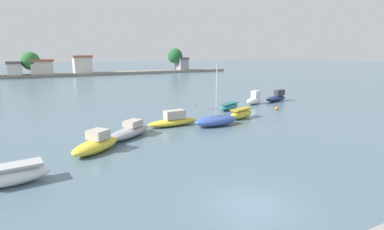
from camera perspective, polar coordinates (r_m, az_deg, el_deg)
ground_plane at (r=16.24m, az=11.07°, el=-16.25°), size 400.00×400.00×0.00m
moored_boat_0 at (r=20.73m, az=-30.60°, el=-9.66°), size 4.33×1.94×1.19m
moored_boat_1 at (r=24.59m, az=-17.40°, el=-5.20°), size 4.66×4.09×1.66m
moored_boat_2 at (r=28.01m, az=-11.54°, el=-3.00°), size 5.37×4.59×1.43m
moored_boat_3 at (r=31.59m, az=-3.50°, el=-1.03°), size 5.61×1.78×1.60m
moored_boat_4 at (r=31.61m, az=4.47°, el=-1.03°), size 4.92×1.97×6.37m
moored_boat_5 at (r=35.39m, az=9.14°, el=0.26°), size 4.00×2.48×1.16m
moored_boat_6 at (r=40.37m, az=6.92°, el=1.56°), size 4.12×2.79×0.87m
moored_boat_7 at (r=45.14m, az=11.49°, el=2.85°), size 3.57×2.36×1.92m
moored_boat_8 at (r=48.56m, az=15.45°, el=3.17°), size 4.37×2.05×1.71m
mooring_buoy_0 at (r=41.53m, az=15.42°, el=1.21°), size 0.42×0.42×0.42m
mooring_buoy_1 at (r=43.45m, az=0.68°, el=2.00°), size 0.27×0.27×0.27m
distant_shoreline at (r=101.12m, az=-21.65°, el=8.14°), size 109.22×7.48×8.35m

